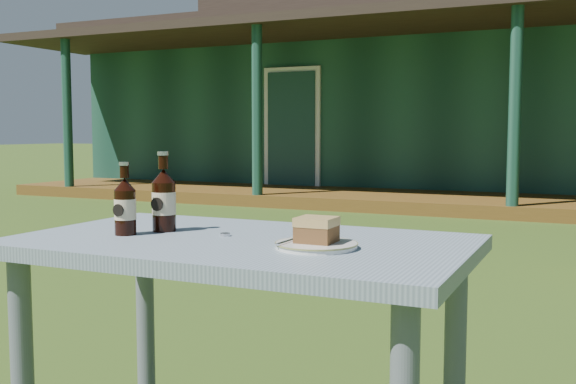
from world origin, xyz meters
The scene contains 10 objects.
ground centered at (0.00, 0.00, 0.00)m, with size 80.00×80.00×0.00m, color #334916.
pavilion centered at (0.00, 9.39, 1.61)m, with size 15.80×8.30×3.45m.
tree_left centered at (-8.00, 17.50, 5.25)m, with size 0.28×0.28×10.50m, color brown.
cafe_table centered at (0.00, -1.60, 0.62)m, with size 1.20×0.70×0.72m.
plate centered at (0.24, -1.65, 0.73)m, with size 0.20×0.20×0.01m.
cake_slice centered at (0.24, -1.65, 0.77)m, with size 0.09×0.09×0.06m.
fork centered at (0.17, -1.66, 0.74)m, with size 0.01×0.14×0.00m, color silver.
cola_bottle_near centered at (-0.26, -1.57, 0.81)m, with size 0.07×0.07×0.23m.
cola_bottle_far centered at (-0.32, -1.68, 0.80)m, with size 0.06×0.06×0.20m.
bottle_cap centered at (-0.06, -1.58, 0.72)m, with size 0.03×0.03×0.01m, color silver.
Camera 1 is at (0.85, -3.16, 1.00)m, focal length 42.00 mm.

